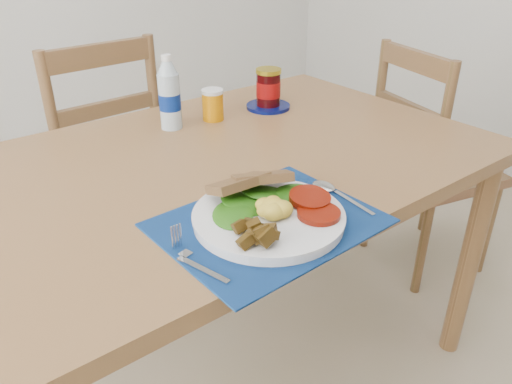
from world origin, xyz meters
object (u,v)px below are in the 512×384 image
at_px(breakfast_plate, 268,215).
at_px(water_bottle, 169,97).
at_px(chair_far, 98,139).
at_px(juice_glass, 213,106).
at_px(jam_on_saucer, 268,91).
at_px(chair_end, 427,140).

xyz_separation_m(breakfast_plate, water_bottle, (0.12, 0.58, 0.07)).
xyz_separation_m(chair_far, water_bottle, (0.06, -0.47, 0.26)).
height_order(chair_far, juice_glass, chair_far).
bearing_deg(jam_on_saucer, juice_glass, 174.55).
distance_m(chair_far, chair_end, 1.22).
distance_m(chair_end, jam_on_saucer, 0.68).
xyz_separation_m(chair_far, chair_end, (0.99, -0.72, -0.02)).
relative_size(breakfast_plate, juice_glass, 3.38).
height_order(chair_far, breakfast_plate, chair_far).
distance_m(chair_end, breakfast_plate, 1.12).
relative_size(chair_far, water_bottle, 5.43).
bearing_deg(breakfast_plate, chair_end, 28.84).
xyz_separation_m(chair_end, juice_glass, (-0.80, 0.23, 0.24)).
xyz_separation_m(chair_end, water_bottle, (-0.93, 0.25, 0.28)).
height_order(water_bottle, jam_on_saucer, water_bottle).
distance_m(chair_far, water_bottle, 0.54).
bearing_deg(breakfast_plate, juice_glass, 77.25).
xyz_separation_m(chair_far, juice_glass, (0.19, -0.49, 0.21)).
xyz_separation_m(water_bottle, jam_on_saucer, (0.33, -0.04, -0.04)).
height_order(chair_far, jam_on_saucer, chair_far).
bearing_deg(chair_far, jam_on_saucer, 124.80).
distance_m(breakfast_plate, juice_glass, 0.62).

